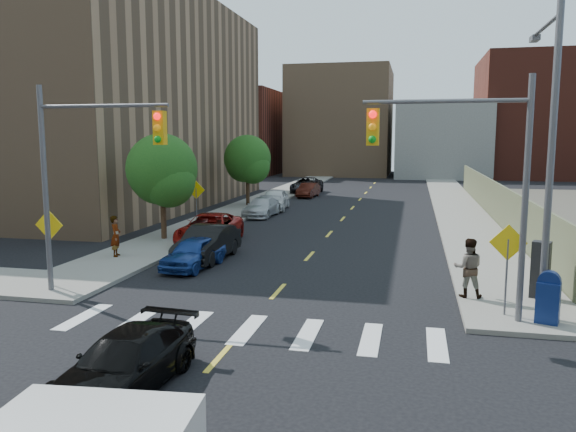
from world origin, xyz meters
The scene contains 29 objects.
ground centered at (0.00, 0.00, 0.00)m, with size 160.00×160.00×0.00m, color black.
sidewalk_nw centered at (-7.75, 41.50, 0.07)m, with size 3.50×73.00×0.15m, color gray.
sidewalk_ne centered at (7.75, 41.50, 0.07)m, with size 3.50×73.00×0.15m, color gray.
fence_north centered at (9.60, 28.00, 1.25)m, with size 0.12×44.00×2.50m, color #5E6446.
building_nw centered at (-22.00, 30.00, 8.00)m, with size 22.00×30.00×16.00m, color #8C6B4C.
bg_bldg_west centered at (-22.00, 70.00, 6.00)m, with size 14.00×18.00×12.00m, color #592319.
bg_bldg_midwest centered at (-6.00, 72.00, 7.50)m, with size 14.00×16.00×15.00m, color #8C6B4C.
bg_bldg_center centered at (8.00, 70.00, 5.00)m, with size 12.00×16.00×10.00m, color gray.
bg_bldg_east centered at (22.00, 72.00, 8.00)m, with size 18.00×18.00×16.00m, color #592319.
signal_nw centered at (-5.98, 6.00, 4.53)m, with size 4.59×0.30×7.00m.
signal_ne centered at (5.98, 6.00, 4.53)m, with size 4.59×0.30×7.00m.
streetlight_ne centered at (8.20, 6.90, 5.22)m, with size 0.25×3.70×9.00m.
warn_sign_nw centered at (-7.80, 6.50, 1.99)m, with size 1.06×0.06×2.83m.
warn_sign_ne centered at (7.20, 6.50, 1.99)m, with size 1.06×0.06×2.83m.
warn_sign_midwest centered at (-7.80, 20.00, 1.99)m, with size 1.06×0.06×2.83m.
tree_west_near centered at (-8.00, 16.05, 3.48)m, with size 3.66×3.64×5.52m.
tree_west_far centered at (-8.00, 31.05, 3.48)m, with size 3.66×3.64×5.52m.
parked_car_blue centered at (-4.20, 10.68, 0.64)m, with size 1.51×3.75×1.28m, color navy.
parked_car_black centered at (-4.20, 12.22, 0.75)m, with size 1.58×4.54×1.49m, color black.
parked_car_red centered at (-5.42, 15.79, 0.76)m, with size 2.51×5.45×1.51m, color maroon.
parked_car_silver centered at (-5.50, 25.97, 0.64)m, with size 1.78×4.39×1.27m, color #B4B7BC.
parked_car_white centered at (-5.50, 29.59, 0.78)m, with size 1.84×4.56×1.55m, color silver.
parked_car_maroon centered at (-4.71, 38.85, 0.63)m, with size 1.34×3.85×1.27m, color #38120B.
parked_car_grey centered at (-5.50, 42.27, 0.77)m, with size 2.54×5.51×1.53m, color black.
black_sedan centered at (-1.32, -0.19, 0.61)m, with size 1.71×4.21×1.22m, color black.
mailbox centered at (8.25, 6.00, 0.87)m, with size 0.73×0.64×1.49m.
payphone centered at (8.57, 8.64, 1.07)m, with size 0.55×0.45×1.85m, color black.
pedestrian_west centered at (-8.13, 11.46, 1.05)m, with size 0.65×0.43×1.79m, color gray.
pedestrian_east centered at (6.30, 8.21, 1.12)m, with size 0.94×0.73×1.94m, color gray.
Camera 1 is at (4.48, -10.40, 5.30)m, focal length 35.00 mm.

